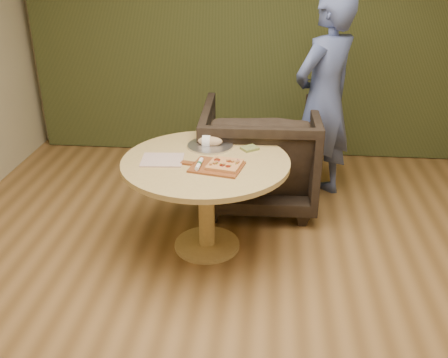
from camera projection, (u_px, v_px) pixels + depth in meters
name	position (u px, v px, depth m)	size (l,w,h in m)	color
room_shell	(235.00, 112.00, 2.57)	(5.04, 6.04, 2.84)	olive
curtain	(255.00, 25.00, 5.17)	(4.80, 0.14, 2.78)	#313819
pedestal_table	(206.00, 177.00, 3.71)	(1.24, 1.24, 0.75)	tan
pizza_paddle	(215.00, 167.00, 3.51)	(0.47, 0.35, 0.01)	brown
flatbread_pizza	(225.00, 164.00, 3.50)	(0.26, 0.26, 0.04)	#E6A059
cutlery_roll	(199.00, 164.00, 3.50)	(0.04, 0.20, 0.03)	white
newspaper	(162.00, 160.00, 3.63)	(0.30, 0.25, 0.01)	white
serving_tray	(210.00, 146.00, 3.88)	(0.36, 0.36, 0.02)	silver
bread_roll	(209.00, 141.00, 3.86)	(0.19, 0.09, 0.09)	tan
green_packet	(250.00, 148.00, 3.82)	(0.12, 0.10, 0.02)	#5B692F
armchair	(259.00, 150.00, 4.44)	(0.99, 0.93, 1.02)	black
person_standing	(324.00, 101.00, 4.36)	(0.68, 0.45, 1.87)	#48578D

